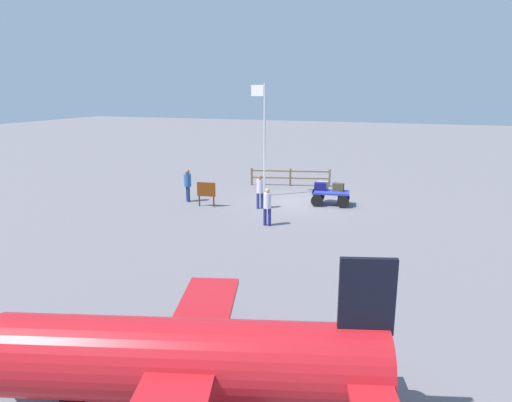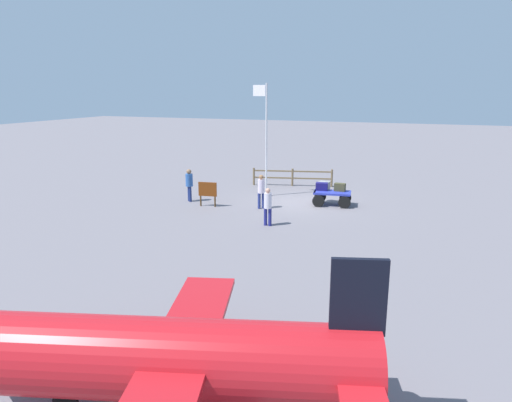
% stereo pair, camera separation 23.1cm
% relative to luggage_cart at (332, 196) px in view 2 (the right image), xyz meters
% --- Properties ---
extents(ground_plane, '(120.00, 120.00, 0.00)m').
position_rel_luggage_cart_xyz_m(ground_plane, '(1.62, 0.01, -0.47)').
color(ground_plane, slate).
extents(luggage_cart, '(1.98, 1.37, 0.69)m').
position_rel_luggage_cart_xyz_m(luggage_cart, '(0.00, 0.00, 0.00)').
color(luggage_cart, '#2B36AB').
rests_on(luggage_cart, ground).
extents(suitcase_olive, '(0.59, 0.46, 0.37)m').
position_rel_luggage_cart_xyz_m(suitcase_olive, '(0.51, -0.47, 0.40)').
color(suitcase_olive, gray).
rests_on(suitcase_olive, luggage_cart).
extents(suitcase_dark, '(0.64, 0.45, 0.38)m').
position_rel_luggage_cart_xyz_m(suitcase_dark, '(0.54, -0.12, 0.41)').
color(suitcase_dark, '#181453').
rests_on(suitcase_dark, luggage_cart).
extents(suitcase_tan, '(0.54, 0.34, 0.39)m').
position_rel_luggage_cart_xyz_m(suitcase_tan, '(-0.33, -0.26, 0.41)').
color(suitcase_tan, '#3F3C24').
rests_on(suitcase_tan, luggage_cart).
extents(worker_lead, '(0.34, 0.33, 1.62)m').
position_rel_luggage_cart_xyz_m(worker_lead, '(1.80, 4.45, 0.44)').
color(worker_lead, navy).
rests_on(worker_lead, ground).
extents(worker_trailing, '(0.45, 0.45, 1.65)m').
position_rel_luggage_cart_xyz_m(worker_trailing, '(3.04, 1.85, 0.47)').
color(worker_trailing, navy).
rests_on(worker_trailing, ground).
extents(worker_supervisor, '(0.52, 0.52, 1.67)m').
position_rel_luggage_cart_xyz_m(worker_supervisor, '(6.97, 1.78, 0.51)').
color(worker_supervisor, navy).
rests_on(worker_supervisor, ground).
extents(airplane_near, '(7.52, 6.13, 3.05)m').
position_rel_luggage_cart_xyz_m(airplane_near, '(-0.44, 16.14, 0.68)').
color(airplane_near, red).
rests_on(airplane_near, ground).
extents(flagpole, '(0.80, 0.12, 5.92)m').
position_rel_luggage_cart_xyz_m(flagpole, '(3.79, -0.76, 2.91)').
color(flagpole, silver).
rests_on(flagpole, ground).
extents(signboard, '(0.92, 0.18, 1.21)m').
position_rel_luggage_cart_xyz_m(signboard, '(5.63, 2.40, 0.30)').
color(signboard, '#4C3319').
rests_on(signboard, ground).
extents(wooden_fence, '(4.60, 1.23, 1.04)m').
position_rel_luggage_cart_xyz_m(wooden_fence, '(3.15, -3.83, 0.13)').
color(wooden_fence, brown).
rests_on(wooden_fence, ground).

